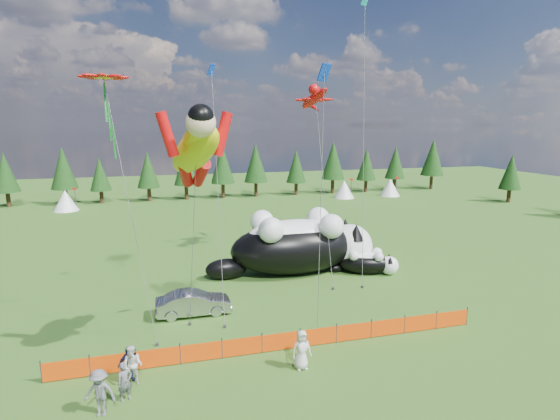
# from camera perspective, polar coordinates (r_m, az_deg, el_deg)

# --- Properties ---
(ground) EXTENTS (160.00, 160.00, 0.00)m
(ground) POSITION_cam_1_polar(r_m,az_deg,el_deg) (25.88, -1.66, -14.77)
(ground) COLOR #0D370A
(ground) RESTS_ON ground
(safety_fence) EXTENTS (22.06, 0.06, 1.10)m
(safety_fence) POSITION_cam_1_polar(r_m,az_deg,el_deg) (23.06, 0.16, -16.78)
(safety_fence) COLOR #262626
(safety_fence) RESTS_ON ground
(tree_line) EXTENTS (90.00, 4.00, 8.00)m
(tree_line) POSITION_cam_1_polar(r_m,az_deg,el_deg) (68.27, -10.58, 4.75)
(tree_line) COLOR black
(tree_line) RESTS_ON ground
(festival_tents) EXTENTS (50.00, 3.20, 2.80)m
(festival_tents) POSITION_cam_1_polar(r_m,az_deg,el_deg) (65.53, -0.50, 2.38)
(festival_tents) COLOR white
(festival_tents) RESTS_ON ground
(cat_large) EXTENTS (13.25, 4.73, 4.79)m
(cat_large) POSITION_cam_1_polar(r_m,az_deg,el_deg) (33.75, 2.84, -4.42)
(cat_large) COLOR black
(cat_large) RESTS_ON ground
(cat_small) EXTENTS (5.06, 3.25, 1.92)m
(cat_small) POSITION_cam_1_polar(r_m,az_deg,el_deg) (34.45, 11.39, -6.68)
(cat_small) COLOR black
(cat_small) RESTS_ON ground
(car) EXTENTS (4.48, 1.58, 1.47)m
(car) POSITION_cam_1_polar(r_m,az_deg,el_deg) (27.34, -11.22, -11.83)
(car) COLOR #ACACB1
(car) RESTS_ON ground
(spectator_a) EXTENTS (0.73, 0.62, 1.69)m
(spectator_a) POSITION_cam_1_polar(r_m,az_deg,el_deg) (20.40, -19.60, -20.39)
(spectator_a) COLOR #5A5B5F
(spectator_a) RESTS_ON ground
(spectator_b) EXTENTS (1.01, 0.80, 1.82)m
(spectator_b) POSITION_cam_1_polar(r_m,az_deg,el_deg) (21.30, -18.69, -18.68)
(spectator_b) COLOR silver
(spectator_b) RESTS_ON ground
(spectator_c) EXTENTS (1.07, 0.85, 1.63)m
(spectator_c) POSITION_cam_1_polar(r_m,az_deg,el_deg) (21.67, -19.17, -18.46)
(spectator_c) COLOR #15183B
(spectator_c) RESTS_ON ground
(spectator_d) EXTENTS (1.38, 0.97, 1.94)m
(spectator_d) POSITION_cam_1_polar(r_m,az_deg,el_deg) (19.81, -22.50, -21.19)
(spectator_d) COLOR #5A5B5F
(spectator_d) RESTS_ON ground
(spectator_e) EXTENTS (0.96, 0.65, 1.90)m
(spectator_e) POSITION_cam_1_polar(r_m,az_deg,el_deg) (21.42, 2.84, -17.77)
(spectator_e) COLOR silver
(spectator_e) RESTS_ON ground
(superhero_kite) EXTENTS (5.88, 7.01, 12.70)m
(superhero_kite) POSITION_cam_1_polar(r_m,az_deg,el_deg) (20.05, -11.07, 7.61)
(superhero_kite) COLOR #D7CC0B
(superhero_kite) RESTS_ON ground
(gecko_kite) EXTENTS (3.87, 12.21, 16.16)m
(gecko_kite) POSITION_cam_1_polar(r_m,az_deg,el_deg) (38.05, 4.49, 14.31)
(gecko_kite) COLOR red
(gecko_kite) RESTS_ON ground
(flower_kite) EXTENTS (3.66, 4.84, 14.05)m
(flower_kite) POSITION_cam_1_polar(r_m,az_deg,el_deg) (25.19, -22.01, 15.42)
(flower_kite) COLOR red
(flower_kite) RESTS_ON ground
(diamond_kite_a) EXTENTS (0.79, 5.46, 15.55)m
(diamond_kite_a) POSITION_cam_1_polar(r_m,az_deg,el_deg) (27.93, -8.83, 15.96)
(diamond_kite_a) COLOR #0B33B2
(diamond_kite_a) RESTS_ON ground
(diamond_kite_b) EXTENTS (3.09, 6.59, 21.86)m
(diamond_kite_b) POSITION_cam_1_polar(r_m,az_deg,el_deg) (36.95, 11.03, 24.06)
(diamond_kite_b) COLOR #0DA3A4
(diamond_kite_b) RESTS_ON ground
(diamond_kite_c) EXTENTS (1.17, 1.50, 14.52)m
(diamond_kite_c) POSITION_cam_1_polar(r_m,az_deg,el_deg) (21.40, 5.79, 16.25)
(diamond_kite_c) COLOR #0B33B2
(diamond_kite_c) RESTS_ON ground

